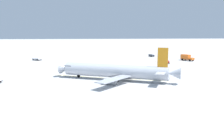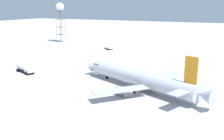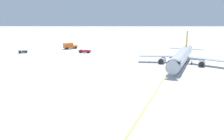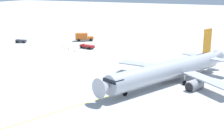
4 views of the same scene
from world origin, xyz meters
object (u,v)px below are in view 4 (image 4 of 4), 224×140
object	(u,v)px
catering_truck_truck	(83,37)
safety_cone_near	(74,51)
airliner_main	(169,71)
safety_cone_far	(62,47)
ops_pickup_truck	(87,46)
safety_cone_mid	(69,49)
baggage_truck_truck	(21,41)

from	to	relation	value
catering_truck_truck	safety_cone_near	xyz separation A→B (m)	(19.56, 8.39, -1.38)
airliner_main	safety_cone_far	xyz separation A→B (m)	(-25.68, -46.94, -2.52)
airliner_main	ops_pickup_truck	xyz separation A→B (m)	(-27.63, -37.78, -1.99)
catering_truck_truck	safety_cone_near	bearing A→B (deg)	-99.81
catering_truck_truck	safety_cone_far	distance (m)	15.23
ops_pickup_truck	airliner_main	bearing A→B (deg)	154.32
safety_cone_near	safety_cone_mid	world-z (taller)	same
baggage_truck_truck	safety_cone_far	xyz separation A→B (m)	(0.78, 19.66, -0.44)
catering_truck_truck	safety_cone_mid	bearing A→B (deg)	-107.98
safety_cone_mid	safety_cone_far	distance (m)	4.83
safety_cone_near	catering_truck_truck	bearing A→B (deg)	-156.79
catering_truck_truck	baggage_truck_truck	bearing A→B (deg)	-176.15
catering_truck_truck	safety_cone_mid	distance (m)	18.18
airliner_main	catering_truck_truck	xyz separation A→B (m)	(-40.83, -47.43, -1.14)
safety_cone_far	safety_cone_near	bearing A→B (deg)	60.83
ops_pickup_truck	safety_cone_near	world-z (taller)	ops_pickup_truck
baggage_truck_truck	safety_cone_near	xyz separation A→B (m)	(5.19, 27.56, -0.44)
safety_cone_mid	safety_cone_far	xyz separation A→B (m)	(-2.35, -4.21, 0.00)
airliner_main	safety_cone_mid	distance (m)	48.74
safety_cone_near	safety_cone_mid	bearing A→B (deg)	-119.17
baggage_truck_truck	ops_pickup_truck	distance (m)	28.84
airliner_main	baggage_truck_truck	distance (m)	71.69
safety_cone_mid	safety_cone_near	bearing A→B (deg)	60.83
ops_pickup_truck	baggage_truck_truck	bearing A→B (deg)	12.82
safety_cone_far	baggage_truck_truck	bearing A→B (deg)	-92.27
safety_cone_near	safety_cone_far	world-z (taller)	same
safety_cone_near	ops_pickup_truck	bearing A→B (deg)	168.78
catering_truck_truck	safety_cone_near	size ratio (longest dim) A/B	13.25
baggage_truck_truck	safety_cone_near	size ratio (longest dim) A/B	7.81
ops_pickup_truck	safety_cone_mid	size ratio (longest dim) A/B	10.46
safety_cone_near	safety_cone_far	bearing A→B (deg)	-119.17
catering_truck_truck	ops_pickup_truck	distance (m)	16.38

